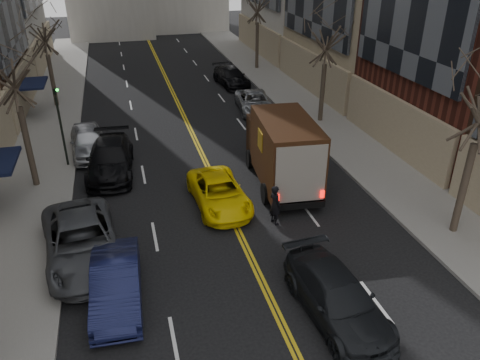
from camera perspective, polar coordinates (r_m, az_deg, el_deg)
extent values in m
cube|color=slate|center=(32.12, -22.52, 5.04)|extent=(4.00, 66.00, 0.15)
cube|color=slate|center=(34.42, 8.68, 8.28)|extent=(4.00, 66.00, 0.15)
cube|color=black|center=(35.36, -24.21, 10.67)|extent=(2.00, 3.00, 0.15)
cube|color=black|center=(35.79, -25.31, 8.86)|extent=(0.20, 3.00, 2.50)
cylinder|color=#382D23|center=(24.90, -24.39, 3.68)|extent=(0.30, 0.30, 4.05)
cylinder|color=#382D23|center=(37.20, -21.89, 11.19)|extent=(0.30, 0.30, 3.69)
cylinder|color=#382D23|center=(21.01, 25.55, -0.99)|extent=(0.30, 0.30, 3.96)
cylinder|color=#382D23|center=(32.01, 9.99, 10.42)|extent=(0.30, 0.30, 3.78)
cylinder|color=#382D23|center=(45.60, 2.09, 16.07)|extent=(0.30, 0.30, 4.14)
cylinder|color=black|center=(26.58, -20.86, 5.49)|extent=(0.12, 0.12, 3.80)
imported|color=black|center=(25.87, -21.73, 10.31)|extent=(0.15, 0.18, 0.90)
sphere|color=#0CE526|center=(25.77, -21.40, 10.19)|extent=(0.14, 0.14, 0.14)
cube|color=black|center=(23.77, 5.09, 0.79)|extent=(2.85, 6.79, 0.31)
cube|color=black|center=(25.49, 3.83, 5.28)|extent=(2.58, 1.97, 2.17)
cube|color=black|center=(22.63, 5.60, 3.54)|extent=(2.92, 5.27, 3.10)
cube|color=black|center=(21.08, 7.23, -3.04)|extent=(2.38, 0.40, 0.31)
cube|color=red|center=(20.58, 4.55, -2.22)|extent=(0.19, 0.08, 0.36)
cube|color=red|center=(21.14, 10.00, -1.72)|extent=(0.19, 0.08, 0.36)
cube|color=gold|center=(22.15, 2.47, 4.85)|extent=(0.12, 0.93, 0.93)
cube|color=gold|center=(22.79, 8.71, 5.22)|extent=(0.12, 0.93, 0.93)
cylinder|color=black|center=(25.45, 1.21, 2.59)|extent=(0.38, 1.01, 0.99)
cylinder|color=black|center=(25.99, 6.50, 2.96)|extent=(0.38, 1.01, 0.99)
cylinder|color=black|center=(22.03, 3.13, -1.64)|extent=(0.38, 1.01, 0.99)
cylinder|color=black|center=(22.65, 9.17, -1.11)|extent=(0.38, 1.01, 0.99)
imported|color=black|center=(16.05, 11.74, -13.85)|extent=(2.46, 5.25, 1.48)
cube|color=black|center=(16.18, 10.80, -10.61)|extent=(0.13, 0.04, 0.09)
cube|color=blue|center=(16.16, 10.85, -10.67)|extent=(0.10, 0.01, 0.06)
imported|color=yellow|center=(21.70, -2.57, -1.56)|extent=(2.47, 4.96, 1.35)
imported|color=black|center=(20.30, 4.30, -3.03)|extent=(0.61, 0.76, 1.83)
imported|color=#12163B|center=(16.79, -14.85, -12.08)|extent=(1.78, 4.63, 1.51)
imported|color=#474A4F|center=(19.11, -18.72, -7.07)|extent=(3.51, 6.24, 1.65)
imported|color=black|center=(25.64, -15.53, 2.53)|extent=(2.71, 5.80, 1.64)
imported|color=#B9BBC1|center=(28.35, -18.05, 4.55)|extent=(2.30, 4.87, 1.61)
imported|color=#54585D|center=(27.78, 5.93, 5.17)|extent=(1.82, 4.52, 1.46)
imported|color=#B1B5B9|center=(34.08, 1.77, 9.49)|extent=(2.78, 5.19, 1.39)
imported|color=black|center=(40.48, -1.08, 12.46)|extent=(2.57, 5.26, 1.47)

